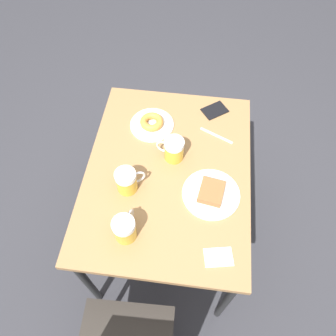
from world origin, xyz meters
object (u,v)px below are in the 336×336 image
Objects in this scene: fork at (216,136)px; passport_near_edge at (215,110)px; plate_with_donut at (152,123)px; napkin_folded at (218,257)px; beer_mug_center at (173,149)px; beer_mug_left at (127,181)px; beer_mug_right at (125,229)px; plate_with_cake at (211,193)px.

fork is 1.10× the size of passport_near_edge.
napkin_folded is at bearing 119.87° from plate_with_donut.
passport_near_edge is (0.02, -0.17, 0.00)m from fork.
beer_mug_left is at bearing 47.11° from beer_mug_center.
beer_mug_left is 0.52m from fork.
beer_mug_center is at bearing -132.89° from beer_mug_left.
beer_mug_center and beer_mug_right have the same top height.
beer_mug_right is 0.80× the size of fork.
fork is (-0.20, -0.15, -0.06)m from beer_mug_center.
plate_with_donut reaches higher than passport_near_edge.
plate_with_cake is at bearing 131.67° from plate_with_donut.
plate_with_donut is 1.45× the size of passport_near_edge.
napkin_folded is 0.75× the size of fork.
plate_with_donut reaches higher than napkin_folded.
plate_with_donut is at bearing -48.33° from plate_with_cake.
plate_with_donut reaches higher than fork.
napkin_folded is 0.62m from fork.
beer_mug_center is at bearing 60.49° from passport_near_edge.
plate_with_donut is 0.33m from fork.
passport_near_edge is (0.01, -0.51, -0.01)m from plate_with_cake.
beer_mug_right reaches higher than passport_near_edge.
beer_mug_left is at bearing 82.46° from plate_with_donut.
plate_with_cake is 1.92× the size of beer_mug_center.
beer_mug_right reaches higher than plate_with_cake.
fork is (0.04, -0.62, -0.00)m from napkin_folded.
plate_with_cake is 1.53× the size of fork.
napkin_folded is at bearing 147.35° from beer_mug_left.
plate_with_donut is 1.65× the size of beer_mug_right.
beer_mug_right is (0.15, 0.42, 0.00)m from beer_mug_center.
plate_with_cake is at bearing -178.18° from beer_mug_left.
beer_mug_left and beer_mug_right have the same top height.
beer_mug_center is 1.00× the size of beer_mug_right.
beer_mug_left is 0.50m from napkin_folded.
fork is at bearing -137.45° from beer_mug_left.
plate_with_cake is 0.28m from napkin_folded.
fork is (-0.38, -0.35, -0.06)m from beer_mug_left.
beer_mug_center is at bearing -109.40° from beer_mug_right.
napkin_folded is (-0.38, 0.05, -0.06)m from beer_mug_right.
fork is (-0.35, -0.57, -0.06)m from beer_mug_right.
beer_mug_right is at bearing 58.75° from fork.
beer_mug_right is at bearing 88.63° from plate_with_donut.
fork is at bearing 175.63° from plate_with_donut.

